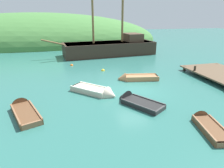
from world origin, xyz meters
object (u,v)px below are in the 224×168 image
rowboat_center (24,111)px  rowboat_far (206,125)px  rowboat_near_dock (134,102)px  buoy_yellow (103,71)px  rowboat_outer_right (135,78)px  rowboat_portside (97,92)px  buoy_orange (72,66)px  sailing_ship (111,50)px

rowboat_center → rowboat_far: rowboat_center is taller
rowboat_near_dock → buoy_yellow: (-0.43, 8.13, -0.08)m
rowboat_near_dock → rowboat_far: bearing=-176.5°
rowboat_center → rowboat_outer_right: (8.55, 4.14, 0.03)m
rowboat_far → rowboat_portside: 7.42m
rowboat_far → rowboat_near_dock: rowboat_near_dock is taller
rowboat_center → rowboat_portside: (4.72, 1.78, 0.03)m
rowboat_portside → rowboat_near_dock: rowboat_portside is taller
rowboat_outer_right → rowboat_portside: bearing=41.5°
rowboat_near_dock → buoy_orange: rowboat_near_dock is taller
rowboat_far → rowboat_outer_right: (-0.87, 8.10, 0.04)m
rowboat_far → rowboat_portside: size_ratio=0.93×
rowboat_outer_right → buoy_orange: rowboat_outer_right is taller
rowboat_far → buoy_orange: (-6.05, 14.68, -0.08)m
rowboat_far → rowboat_near_dock: bearing=48.1°
sailing_ship → buoy_yellow: size_ratio=40.76×
sailing_ship → rowboat_outer_right: sailing_ship is taller
rowboat_center → rowboat_near_dock: bearing=-114.2°
sailing_ship → rowboat_portside: (-4.42, -13.98, -0.57)m
buoy_yellow → buoy_orange: bearing=135.1°
rowboat_near_dock → buoy_orange: 11.65m
rowboat_portside → buoy_yellow: rowboat_portside is taller
rowboat_outer_right → buoy_yellow: bearing=-48.7°
rowboat_outer_right → buoy_orange: size_ratio=10.56×
rowboat_center → buoy_yellow: (6.37, 7.72, -0.10)m
sailing_ship → rowboat_outer_right: (-0.58, -11.62, -0.56)m
rowboat_far → buoy_orange: bearing=34.1°
sailing_ship → rowboat_center: 18.22m
buoy_yellow → buoy_orange: buoy_yellow is taller
sailing_ship → rowboat_outer_right: bearing=81.7°
rowboat_portside → buoy_orange: bearing=143.9°
sailing_ship → rowboat_far: sailing_ship is taller
rowboat_portside → rowboat_near_dock: (2.08, -2.20, -0.04)m
rowboat_center → rowboat_portside: rowboat_portside is taller
sailing_ship → rowboat_near_dock: (-2.34, -16.17, -0.61)m
sailing_ship → rowboat_outer_right: size_ratio=4.19×
buoy_yellow → rowboat_center: bearing=-129.5°
buoy_yellow → buoy_orange: (-3.00, 2.99, 0.00)m
sailing_ship → rowboat_far: bearing=85.4°
rowboat_near_dock → buoy_yellow: bearing=-29.9°
sailing_ship → rowboat_far: size_ratio=4.90×
rowboat_portside → rowboat_outer_right: rowboat_portside is taller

